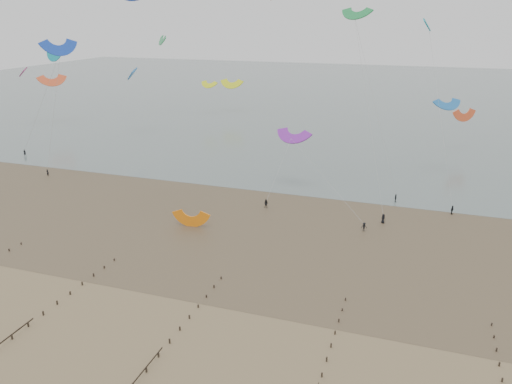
# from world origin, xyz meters

# --- Properties ---
(ground) EXTENTS (500.00, 500.00, 0.00)m
(ground) POSITION_xyz_m (0.00, 0.00, 0.00)
(ground) COLOR brown
(ground) RESTS_ON ground
(sea_and_shore) EXTENTS (500.00, 665.00, 0.03)m
(sea_and_shore) POSITION_xyz_m (-4.08, 34.40, 0.01)
(sea_and_shore) COLOR #475654
(sea_and_shore) RESTS_ON ground
(kitesurfer_lead) EXTENTS (0.63, 0.44, 1.64)m
(kitesurfer_lead) POSITION_xyz_m (-53.68, 44.23, 0.82)
(kitesurfer_lead) COLOR black
(kitesurfer_lead) RESTS_ON ground
(kitesurfers) EXTENTS (163.99, 23.08, 1.78)m
(kitesurfers) POSITION_xyz_m (28.71, 47.77, 0.86)
(kitesurfers) COLOR black
(kitesurfers) RESTS_ON ground
(grounded_kite) EXTENTS (6.35, 5.17, 3.26)m
(grounded_kite) POSITION_xyz_m (-8.38, 27.92, 0.00)
(grounded_kite) COLOR orange
(grounded_kite) RESTS_ON ground
(kites_airborne) EXTENTS (220.99, 112.56, 37.67)m
(kites_airborne) POSITION_xyz_m (-12.55, 91.82, 22.44)
(kites_airborne) COLOR yellow
(kites_airborne) RESTS_ON ground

